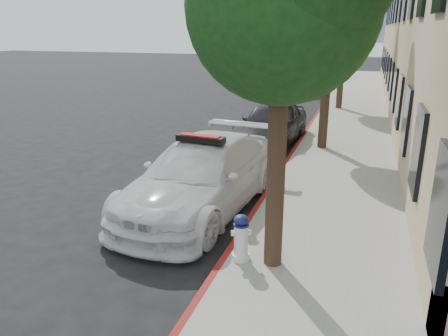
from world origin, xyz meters
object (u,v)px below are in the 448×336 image
at_px(parked_car_far, 298,83).
at_px(parked_car_mid, 272,124).
at_px(fire_hydrant, 241,238).
at_px(police_car, 201,176).

bearing_deg(parked_car_far, parked_car_mid, -77.51).
relative_size(parked_car_far, fire_hydrant, 5.15).
relative_size(police_car, fire_hydrant, 6.83).
distance_m(parked_car_mid, parked_car_far, 12.72).
bearing_deg(police_car, parked_car_far, 97.36).
height_order(police_car, parked_car_mid, police_car).
relative_size(parked_car_mid, parked_car_far, 1.05).
xyz_separation_m(parked_car_mid, parked_car_far, (-1.01, 12.68, -0.06)).
bearing_deg(fire_hydrant, parked_car_mid, 75.34).
bearing_deg(parked_car_far, fire_hydrant, -75.92).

